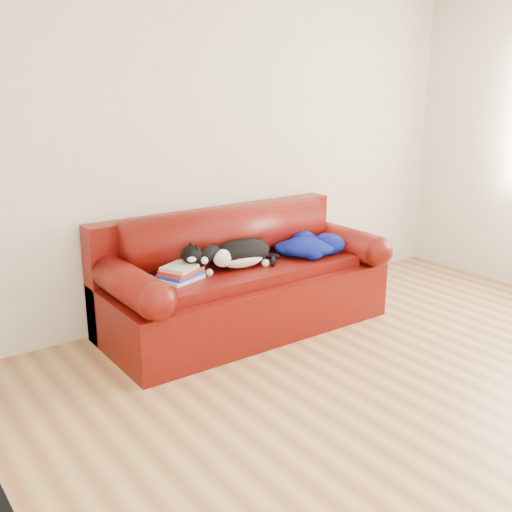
{
  "coord_description": "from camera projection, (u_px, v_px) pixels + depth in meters",
  "views": [
    {
      "loc": [
        -2.67,
        -1.96,
        1.78
      ],
      "look_at": [
        -0.28,
        1.35,
        0.59
      ],
      "focal_mm": 42.0,
      "sensor_mm": 36.0,
      "label": 1
    }
  ],
  "objects": [
    {
      "name": "sofa_base",
      "position": [
        245.0,
        297.0,
        4.46
      ],
      "size": [
        2.1,
        0.9,
        0.5
      ],
      "color": "#3A0207",
      "rests_on": "ground"
    },
    {
      "name": "ground",
      "position": [
        429.0,
        396.0,
        3.52
      ],
      "size": [
        4.5,
        4.5,
        0.0
      ],
      "primitive_type": "plane",
      "color": "#8F5B39",
      "rests_on": "ground"
    },
    {
      "name": "sofa_back",
      "position": [
        226.0,
        251.0,
        4.57
      ],
      "size": [
        2.1,
        1.01,
        0.88
      ],
      "color": "#3A0207",
      "rests_on": "ground"
    },
    {
      "name": "cat",
      "position": [
        240.0,
        254.0,
        4.28
      ],
      "size": [
        0.71,
        0.31,
        0.25
      ],
      "rotation": [
        0.0,
        0.0,
        0.1
      ],
      "color": "black",
      "rests_on": "sofa_base"
    },
    {
      "name": "book_stack",
      "position": [
        181.0,
        273.0,
        4.02
      ],
      "size": [
        0.32,
        0.29,
        0.1
      ],
      "rotation": [
        0.0,
        0.0,
        0.38
      ],
      "color": "beige",
      "rests_on": "sofa_base"
    },
    {
      "name": "blanket",
      "position": [
        309.0,
        245.0,
        4.61
      ],
      "size": [
        0.53,
        0.45,
        0.16
      ],
      "rotation": [
        0.0,
        0.0,
        -0.08
      ],
      "color": "#08024E",
      "rests_on": "sofa_base"
    },
    {
      "name": "room_shell",
      "position": [
        467.0,
        105.0,
        3.14
      ],
      "size": [
        4.52,
        4.02,
        2.61
      ],
      "color": "beige",
      "rests_on": "ground"
    }
  ]
}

